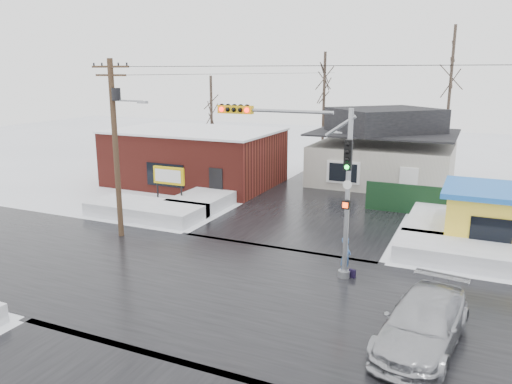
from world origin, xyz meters
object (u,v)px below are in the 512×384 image
at_px(traffic_signal, 311,168).
at_px(utility_pole, 116,139).
at_px(pedestrian, 346,257).
at_px(kiosk, 491,216).
at_px(car, 423,324).
at_px(marquee_sign, 169,177).

relative_size(traffic_signal, utility_pole, 0.78).
relative_size(utility_pole, pedestrian, 5.39).
xyz_separation_m(kiosk, pedestrian, (-5.51, -6.77, -0.63)).
bearing_deg(utility_pole, kiosk, 20.44).
bearing_deg(car, utility_pole, 170.18).
xyz_separation_m(traffic_signal, car, (5.14, -4.23, -3.76)).
xyz_separation_m(utility_pole, pedestrian, (11.92, -0.27, -4.28)).
bearing_deg(traffic_signal, utility_pole, 177.05).
distance_m(traffic_signal, car, 7.65).
distance_m(marquee_sign, pedestrian, 14.46).
bearing_deg(marquee_sign, utility_pole, -79.87).
height_order(traffic_signal, pedestrian, traffic_signal).
relative_size(traffic_signal, marquee_sign, 2.75).
bearing_deg(car, traffic_signal, 147.79).
bearing_deg(kiosk, traffic_signal, -135.16).
bearing_deg(traffic_signal, marquee_sign, 150.28).
height_order(marquee_sign, pedestrian, marquee_sign).
bearing_deg(pedestrian, marquee_sign, 58.72).
relative_size(kiosk, pedestrian, 2.75).
bearing_deg(marquee_sign, pedestrian, -25.76).
distance_m(utility_pole, pedestrian, 12.66).
bearing_deg(marquee_sign, car, -33.00).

